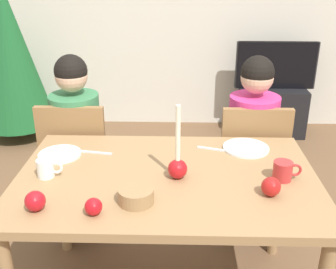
{
  "coord_description": "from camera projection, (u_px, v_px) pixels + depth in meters",
  "views": [
    {
      "loc": [
        0.05,
        -1.67,
        1.68
      ],
      "look_at": [
        0.0,
        0.2,
        0.87
      ],
      "focal_mm": 43.81,
      "sensor_mm": 36.0,
      "label": 1
    }
  ],
  "objects": [
    {
      "name": "person_right_child",
      "position": [
        250.0,
        152.0,
        2.55
      ],
      "size": [
        0.3,
        0.3,
        1.17
      ],
      "color": "#33384C",
      "rests_on": "ground"
    },
    {
      "name": "fork_left",
      "position": [
        95.0,
        152.0,
        2.12
      ],
      "size": [
        0.18,
        0.05,
        0.01
      ],
      "primitive_type": "cube",
      "rotation": [
        0.0,
        0.0,
        -0.18
      ],
      "color": "silver",
      "rests_on": "dining_table"
    },
    {
      "name": "chair_left",
      "position": [
        78.0,
        160.0,
        2.57
      ],
      "size": [
        0.4,
        0.4,
        0.9
      ],
      "color": "olive",
      "rests_on": "ground"
    },
    {
      "name": "mug_right",
      "position": [
        283.0,
        171.0,
        1.85
      ],
      "size": [
        0.13,
        0.09,
        0.09
      ],
      "color": "#B72D2D",
      "rests_on": "dining_table"
    },
    {
      "name": "apple_near_candle",
      "position": [
        93.0,
        207.0,
        1.6
      ],
      "size": [
        0.07,
        0.07,
        0.07
      ],
      "primitive_type": "sphere",
      "color": "red",
      "rests_on": "dining_table"
    },
    {
      "name": "dining_table",
      "position": [
        167.0,
        191.0,
        1.94
      ],
      "size": [
        1.4,
        0.9,
        0.75
      ],
      "color": "#99754C",
      "rests_on": "ground"
    },
    {
      "name": "plate_left",
      "position": [
        60.0,
        154.0,
        2.1
      ],
      "size": [
        0.22,
        0.22,
        0.01
      ],
      "primitive_type": "cylinder",
      "color": "silver",
      "rests_on": "dining_table"
    },
    {
      "name": "candle_centerpiece",
      "position": [
        178.0,
        164.0,
        1.86
      ],
      "size": [
        0.09,
        0.09,
        0.35
      ],
      "color": "red",
      "rests_on": "dining_table"
    },
    {
      "name": "tv_stand",
      "position": [
        271.0,
        110.0,
        4.19
      ],
      "size": [
        0.64,
        0.4,
        0.48
      ],
      "primitive_type": "cube",
      "color": "black",
      "rests_on": "ground"
    },
    {
      "name": "person_left_child",
      "position": [
        78.0,
        149.0,
        2.58
      ],
      "size": [
        0.3,
        0.3,
        1.17
      ],
      "color": "#33384C",
      "rests_on": "ground"
    },
    {
      "name": "tv",
      "position": [
        276.0,
        65.0,
        4.01
      ],
      "size": [
        0.79,
        0.05,
        0.46
      ],
      "color": "black",
      "rests_on": "tv_stand"
    },
    {
      "name": "bowl_walnuts",
      "position": [
        136.0,
        196.0,
        1.69
      ],
      "size": [
        0.15,
        0.15,
        0.06
      ],
      "primitive_type": "cylinder",
      "color": "#99754C",
      "rests_on": "dining_table"
    },
    {
      "name": "mug_left",
      "position": [
        46.0,
        168.0,
        1.88
      ],
      "size": [
        0.12,
        0.08,
        0.09
      ],
      "color": "white",
      "rests_on": "dining_table"
    },
    {
      "name": "plate_right",
      "position": [
        246.0,
        148.0,
        2.16
      ],
      "size": [
        0.24,
        0.24,
        0.01
      ],
      "primitive_type": "cylinder",
      "color": "white",
      "rests_on": "dining_table"
    },
    {
      "name": "christmas_tree",
      "position": [
        10.0,
        55.0,
        3.88
      ],
      "size": [
        0.71,
        0.71,
        1.6
      ],
      "color": "brown",
      "rests_on": "ground"
    },
    {
      "name": "fork_right",
      "position": [
        214.0,
        149.0,
        2.16
      ],
      "size": [
        0.18,
        0.07,
        0.01
      ],
      "primitive_type": "cube",
      "rotation": [
        0.0,
        0.0,
        -0.29
      ],
      "color": "silver",
      "rests_on": "dining_table"
    },
    {
      "name": "apple_by_left_plate",
      "position": [
        271.0,
        187.0,
        1.73
      ],
      "size": [
        0.08,
        0.08,
        0.08
      ],
      "primitive_type": "sphere",
      "color": "#AD1A18",
      "rests_on": "dining_table"
    },
    {
      "name": "chair_right",
      "position": [
        251.0,
        162.0,
        2.55
      ],
      "size": [
        0.4,
        0.4,
        0.9
      ],
      "color": "olive",
      "rests_on": "ground"
    },
    {
      "name": "apple_by_right_mug",
      "position": [
        35.0,
        201.0,
        1.63
      ],
      "size": [
        0.08,
        0.08,
        0.08
      ],
      "primitive_type": "sphere",
      "color": "#B5131C",
      "rests_on": "dining_table"
    }
  ]
}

